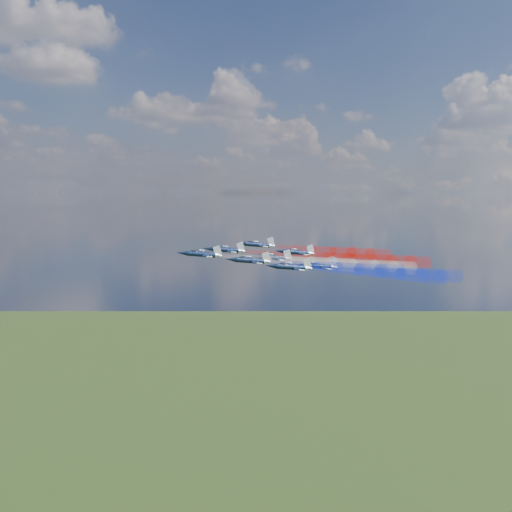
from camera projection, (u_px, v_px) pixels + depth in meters
jet_lead at (201, 254)px, 165.15m from camera, size 14.11×12.10×5.32m
trail_lead at (290, 261)px, 172.55m from camera, size 38.57×11.07×8.21m
jet_inner_left at (250, 261)px, 161.50m from camera, size 14.11×12.10×5.32m
trail_inner_left at (338, 267)px, 168.91m from camera, size 38.57×11.07×8.21m
jet_inner_right at (226, 250)px, 177.40m from camera, size 14.11×12.10×5.32m
trail_inner_right at (307, 256)px, 184.81m from camera, size 38.57×11.07×8.21m
jet_outer_left at (291, 267)px, 155.95m from camera, size 14.11×12.10×5.32m
trail_outer_left at (380, 273)px, 163.36m from camera, size 38.57×11.07×8.21m
jet_center_third at (273, 258)px, 172.45m from camera, size 14.11×12.10×5.32m
trail_center_third at (354, 264)px, 179.86m from camera, size 38.57×11.07×8.21m
jet_outer_right at (257, 245)px, 188.01m from camera, size 14.11×12.10×5.32m
trail_outer_right at (333, 251)px, 195.42m from camera, size 38.57×11.07×8.21m
jet_rear_left at (318, 266)px, 168.22m from camera, size 14.11×12.10×5.32m
trail_rear_left at (400, 272)px, 175.62m from camera, size 38.57×11.07×8.21m
jet_rear_right at (297, 252)px, 182.95m from camera, size 14.11×12.10×5.32m
trail_rear_right at (373, 258)px, 190.36m from camera, size 38.57×11.07×8.21m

